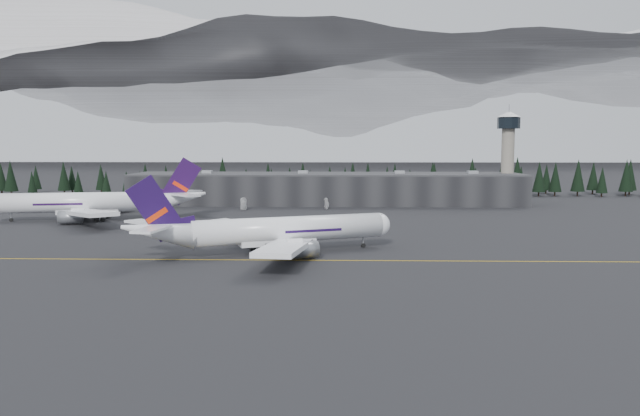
{
  "coord_description": "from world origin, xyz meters",
  "views": [
    {
      "loc": [
        4.28,
        -133.47,
        24.93
      ],
      "look_at": [
        0.0,
        20.0,
        9.0
      ],
      "focal_mm": 35.0,
      "sensor_mm": 36.0,
      "label": 1
    }
  ],
  "objects_px": {
    "jet_main": "(266,231)",
    "gse_vehicle_a": "(243,209)",
    "jet_parked": "(97,203)",
    "gse_vehicle_b": "(327,207)",
    "control_tower": "(508,147)",
    "terminal": "(327,188)"
  },
  "relations": [
    {
      "from": "terminal",
      "to": "jet_main",
      "type": "distance_m",
      "value": 119.83
    },
    {
      "from": "control_tower",
      "to": "gse_vehicle_b",
      "type": "xyz_separation_m",
      "value": [
        -74.71,
        -25.7,
        -22.66
      ]
    },
    {
      "from": "jet_main",
      "to": "gse_vehicle_a",
      "type": "xyz_separation_m",
      "value": [
        -19.11,
        91.75,
        -4.54
      ]
    },
    {
      "from": "jet_main",
      "to": "jet_parked",
      "type": "relative_size",
      "value": 0.88
    },
    {
      "from": "gse_vehicle_b",
      "to": "control_tower",
      "type": "bearing_deg",
      "value": 84.32
    },
    {
      "from": "jet_main",
      "to": "terminal",
      "type": "bearing_deg",
      "value": 62.47
    },
    {
      "from": "terminal",
      "to": "control_tower",
      "type": "xyz_separation_m",
      "value": [
        75.0,
        3.0,
        17.11
      ]
    },
    {
      "from": "jet_parked",
      "to": "gse_vehicle_a",
      "type": "relative_size",
      "value": 14.31
    },
    {
      "from": "terminal",
      "to": "gse_vehicle_b",
      "type": "relative_size",
      "value": 36.41
    },
    {
      "from": "control_tower",
      "to": "terminal",
      "type": "bearing_deg",
      "value": -177.71
    },
    {
      "from": "jet_parked",
      "to": "gse_vehicle_b",
      "type": "distance_m",
      "value": 82.56
    },
    {
      "from": "jet_main",
      "to": "gse_vehicle_b",
      "type": "relative_size",
      "value": 13.74
    },
    {
      "from": "control_tower",
      "to": "jet_parked",
      "type": "distance_m",
      "value": 162.08
    },
    {
      "from": "gse_vehicle_a",
      "to": "gse_vehicle_b",
      "type": "distance_m",
      "value": 31.53
    },
    {
      "from": "gse_vehicle_b",
      "to": "terminal",
      "type": "bearing_deg",
      "value": 156.06
    },
    {
      "from": "jet_main",
      "to": "gse_vehicle_b",
      "type": "height_order",
      "value": "jet_main"
    },
    {
      "from": "gse_vehicle_a",
      "to": "gse_vehicle_b",
      "type": "height_order",
      "value": "gse_vehicle_b"
    },
    {
      "from": "terminal",
      "to": "jet_main",
      "type": "bearing_deg",
      "value": -95.64
    },
    {
      "from": "control_tower",
      "to": "gse_vehicle_b",
      "type": "distance_m",
      "value": 82.19
    },
    {
      "from": "control_tower",
      "to": "jet_main",
      "type": "relative_size",
      "value": 0.62
    },
    {
      "from": "jet_parked",
      "to": "gse_vehicle_a",
      "type": "xyz_separation_m",
      "value": [
        42.95,
        31.22,
        -5.09
      ]
    },
    {
      "from": "terminal",
      "to": "gse_vehicle_b",
      "type": "xyz_separation_m",
      "value": [
        0.29,
        -22.7,
        -5.55
      ]
    }
  ]
}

